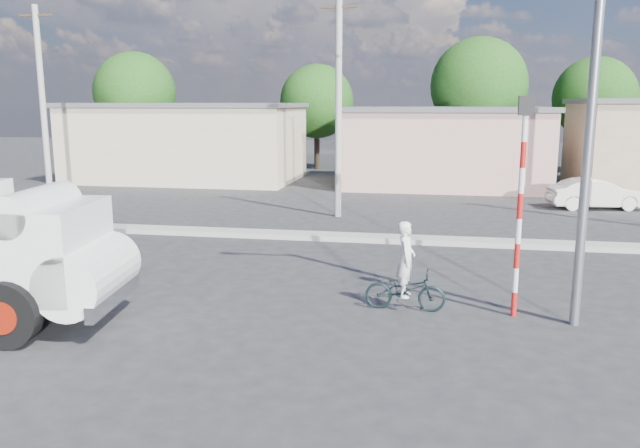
% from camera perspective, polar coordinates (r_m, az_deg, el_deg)
% --- Properties ---
extents(ground_plane, '(120.00, 120.00, 0.00)m').
position_cam_1_polar(ground_plane, '(11.89, 2.41, -9.83)').
color(ground_plane, '#272729').
rests_on(ground_plane, ground).
extents(median, '(40.00, 0.80, 0.16)m').
position_cam_1_polar(median, '(19.52, 5.67, -1.33)').
color(median, '#99968E').
rests_on(median, ground).
extents(bicycle, '(1.67, 0.62, 0.87)m').
position_cam_1_polar(bicycle, '(13.07, 7.79, -5.98)').
color(bicycle, black).
rests_on(bicycle, ground).
extents(cyclist, '(0.39, 0.58, 1.57)m').
position_cam_1_polar(cyclist, '(12.97, 7.83, -4.49)').
color(cyclist, white).
rests_on(cyclist, ground).
extents(car_cream, '(3.89, 1.83, 1.23)m').
position_cam_1_polar(car_cream, '(27.66, 23.93, 2.55)').
color(car_cream, silver).
rests_on(car_cream, ground).
extents(traffic_pole, '(0.28, 0.18, 4.36)m').
position_cam_1_polar(traffic_pole, '(12.73, 17.91, 3.10)').
color(traffic_pole, red).
rests_on(traffic_pole, ground).
extents(streetlight, '(2.34, 0.22, 9.00)m').
position_cam_1_polar(streetlight, '(12.52, 23.12, 13.51)').
color(streetlight, slate).
rests_on(streetlight, ground).
extents(building_row, '(37.80, 7.30, 4.44)m').
position_cam_1_polar(building_row, '(33.08, 9.69, 7.21)').
color(building_row, beige).
rests_on(building_row, ground).
extents(tree_row, '(51.24, 7.43, 8.42)m').
position_cam_1_polar(tree_row, '(40.00, 19.28, 11.44)').
color(tree_row, '#38281E').
rests_on(tree_row, ground).
extents(utility_poles, '(35.40, 0.24, 8.00)m').
position_cam_1_polar(utility_poles, '(23.08, 14.91, 10.24)').
color(utility_poles, '#99968E').
rests_on(utility_poles, ground).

